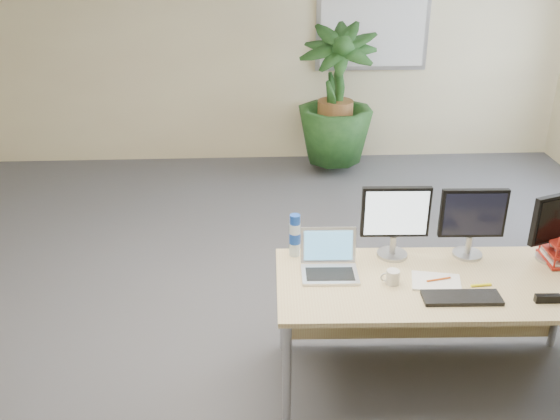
{
  "coord_description": "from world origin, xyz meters",
  "views": [
    {
      "loc": [
        -0.22,
        -3.29,
        2.7
      ],
      "look_at": [
        -0.04,
        0.35,
        0.98
      ],
      "focal_mm": 40.0,
      "sensor_mm": 36.0,
      "label": 1
    }
  ],
  "objects_px": {
    "laptop": "(329,262)",
    "desk": "(435,294)",
    "monitor_left": "(395,217)",
    "monitor_right": "(472,218)",
    "floor_plant": "(335,110)"
  },
  "relations": [
    {
      "from": "laptop",
      "to": "desk",
      "type": "bearing_deg",
      "value": -3.51
    },
    {
      "from": "monitor_left",
      "to": "laptop",
      "type": "relative_size",
      "value": 1.36
    },
    {
      "from": "desk",
      "to": "laptop",
      "type": "relative_size",
      "value": 5.74
    },
    {
      "from": "desk",
      "to": "monitor_right",
      "type": "xyz_separation_m",
      "value": [
        0.24,
        0.19,
        0.42
      ]
    },
    {
      "from": "monitor_left",
      "to": "desk",
      "type": "bearing_deg",
      "value": -40.85
    },
    {
      "from": "desk",
      "to": "floor_plant",
      "type": "height_order",
      "value": "floor_plant"
    },
    {
      "from": "desk",
      "to": "monitor_right",
      "type": "bearing_deg",
      "value": 37.83
    },
    {
      "from": "floor_plant",
      "to": "monitor_right",
      "type": "xyz_separation_m",
      "value": [
        0.4,
        -3.36,
        0.26
      ]
    },
    {
      "from": "desk",
      "to": "laptop",
      "type": "distance_m",
      "value": 0.7
    },
    {
      "from": "floor_plant",
      "to": "monitor_right",
      "type": "distance_m",
      "value": 3.39
    },
    {
      "from": "desk",
      "to": "laptop",
      "type": "height_order",
      "value": "laptop"
    },
    {
      "from": "laptop",
      "to": "floor_plant",
      "type": "bearing_deg",
      "value": 81.92
    },
    {
      "from": "floor_plant",
      "to": "laptop",
      "type": "distance_m",
      "value": 3.54
    },
    {
      "from": "desk",
      "to": "floor_plant",
      "type": "bearing_deg",
      "value": 92.66
    },
    {
      "from": "desk",
      "to": "monitor_right",
      "type": "distance_m",
      "value": 0.52
    }
  ]
}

